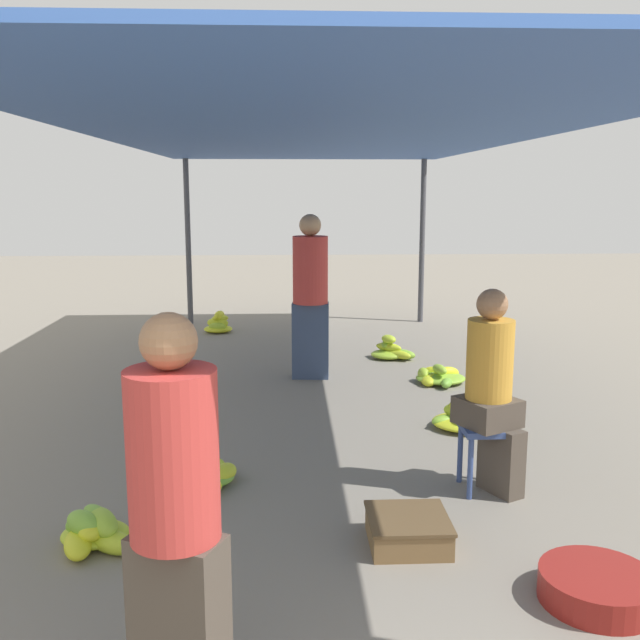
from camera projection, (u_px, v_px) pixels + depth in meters
name	position (u px, v px, depth m)	size (l,w,h in m)	color
canopy_post_back_left	(188.00, 243.00, 10.45)	(0.08, 0.08, 2.42)	#4C4C51
canopy_post_back_right	(422.00, 242.00, 10.61)	(0.08, 0.08, 2.42)	#4C4C51
canopy_tarp	(318.00, 136.00, 6.25)	(3.86, 8.67, 0.04)	#33569E
vendor_foreground	(175.00, 515.00, 2.58)	(0.44, 0.44, 1.55)	#4C4238
stool	(486.00, 438.00, 4.68)	(0.34, 0.34, 0.45)	#384C84
vendor_seated	(492.00, 387.00, 4.61)	(0.46, 0.46, 1.35)	#4C4238
basin_black	(598.00, 587.00, 3.44)	(0.56, 0.56, 0.15)	maroon
banana_pile_left_0	(94.00, 531.00, 3.98)	(0.49, 0.48, 0.21)	yellow
banana_pile_left_1	(203.00, 476.00, 4.82)	(0.53, 0.58, 0.15)	#AAC82E
banana_pile_left_2	(218.00, 325.00, 9.97)	(0.40, 0.35, 0.30)	#CED727
banana_pile_right_0	(464.00, 418.00, 5.96)	(0.60, 0.50, 0.24)	yellow
banana_pile_right_1	(438.00, 377.00, 7.36)	(0.51, 0.57, 0.21)	yellow
banana_pile_right_2	(391.00, 351.00, 8.44)	(0.54, 0.47, 0.28)	#BED02A
crate_near	(408.00, 530.00, 4.00)	(0.45, 0.45, 0.17)	brown
shopper_walking_mid	(310.00, 294.00, 7.43)	(0.40, 0.39, 1.73)	#384766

